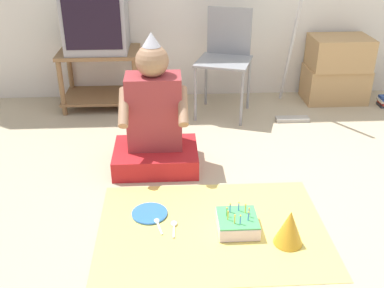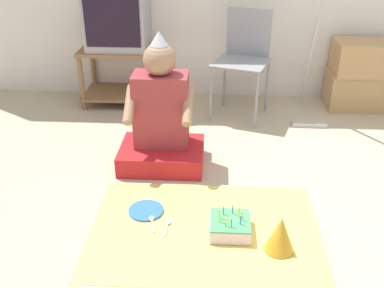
% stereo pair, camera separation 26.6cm
% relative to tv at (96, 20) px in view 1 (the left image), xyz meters
% --- Properties ---
extents(ground_plane, '(16.00, 16.00, 0.00)m').
position_rel_tv_xyz_m(ground_plane, '(1.38, -1.75, -0.77)').
color(ground_plane, tan).
extents(tv_stand, '(0.69, 0.47, 0.51)m').
position_rel_tv_xyz_m(tv_stand, '(0.00, -0.00, -0.46)').
color(tv_stand, olive).
rests_on(tv_stand, ground_plane).
extents(tv, '(0.52, 0.44, 0.51)m').
position_rel_tv_xyz_m(tv, '(0.00, 0.00, 0.00)').
color(tv, '#99999E').
rests_on(tv, tv_stand).
extents(folding_chair, '(0.54, 0.53, 0.88)m').
position_rel_tv_xyz_m(folding_chair, '(1.08, -0.19, -0.24)').
color(folding_chair, gray).
rests_on(folding_chair, ground_plane).
extents(cardboard_box_stack, '(0.56, 0.38, 0.60)m').
position_rel_tv_xyz_m(cardboard_box_stack, '(2.13, 0.01, -0.47)').
color(cardboard_box_stack, tan).
rests_on(cardboard_box_stack, ground_plane).
extents(dust_mop, '(0.28, 0.51, 1.28)m').
position_rel_tv_xyz_m(dust_mop, '(1.64, -0.31, -0.38)').
color(dust_mop, '#B2ADA3').
rests_on(dust_mop, ground_plane).
extents(person_seated, '(0.57, 0.43, 0.92)m').
position_rel_tv_xyz_m(person_seated, '(0.50, -1.12, -0.45)').
color(person_seated, red).
rests_on(person_seated, ground_plane).
extents(party_cloth, '(1.27, 0.90, 0.01)m').
position_rel_tv_xyz_m(party_cloth, '(0.82, -1.86, -0.76)').
color(party_cloth, '#EAD666').
rests_on(party_cloth, ground_plane).
extents(birthday_cake, '(0.22, 0.22, 0.14)m').
position_rel_tv_xyz_m(birthday_cake, '(0.96, -1.88, -0.72)').
color(birthday_cake, silver).
rests_on(birthday_cake, party_cloth).
extents(party_hat_blue, '(0.16, 0.16, 0.20)m').
position_rel_tv_xyz_m(party_hat_blue, '(1.21, -2.01, -0.66)').
color(party_hat_blue, gold).
rests_on(party_hat_blue, party_cloth).
extents(paper_plate, '(0.21, 0.21, 0.01)m').
position_rel_tv_xyz_m(paper_plate, '(0.47, -1.71, -0.75)').
color(paper_plate, blue).
rests_on(paper_plate, party_cloth).
extents(plastic_spoon_near, '(0.05, 0.14, 0.01)m').
position_rel_tv_xyz_m(plastic_spoon_near, '(0.51, -1.81, -0.75)').
color(plastic_spoon_near, white).
rests_on(plastic_spoon_near, party_cloth).
extents(plastic_spoon_far, '(0.04, 0.15, 0.01)m').
position_rel_tv_xyz_m(plastic_spoon_far, '(0.61, -1.83, -0.75)').
color(plastic_spoon_far, white).
rests_on(plastic_spoon_far, party_cloth).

